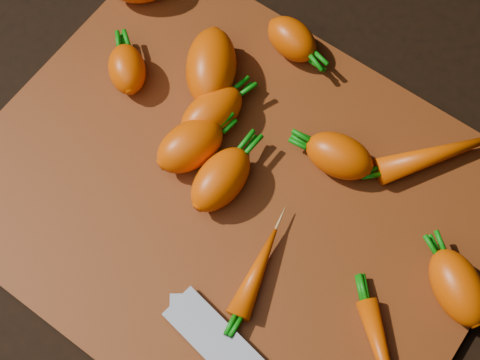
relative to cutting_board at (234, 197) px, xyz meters
The scene contains 12 objects.
ground 0.01m from the cutting_board, ahead, with size 2.00×2.00×0.01m, color black.
cutting_board is the anchor object (origin of this frame).
carrot_1 0.17m from the cutting_board, 165.88° to the left, with size 0.06×0.04×0.04m, color #C54302.
carrot_2 0.13m from the cutting_board, 135.97° to the left, with size 0.09×0.05×0.05m, color #C54302.
carrot_3 0.09m from the cutting_board, 141.53° to the left, with size 0.07×0.04×0.04m, color #C54302.
carrot_4 0.11m from the cutting_board, 53.07° to the left, with size 0.07×0.04×0.04m, color #C54302.
carrot_5 0.18m from the cutting_board, 105.76° to the left, with size 0.06×0.04×0.04m, color #C54302.
carrot_6 0.23m from the cutting_board, ahead, with size 0.07×0.04×0.04m, color #C54302.
carrot_7 0.21m from the cutting_board, 46.24° to the left, with size 0.13×0.03×0.03m, color #C54302.
carrot_9 0.08m from the cutting_board, 39.41° to the right, with size 0.09×0.02×0.02m, color #C54302.
carrot_10 0.07m from the cutting_board, behind, with size 0.07×0.05×0.05m, color #C54302.
carrot_11 0.03m from the cutting_board, behind, with size 0.07×0.04×0.04m, color #C54302.
Camera 1 is at (0.14, -0.18, 0.62)m, focal length 50.00 mm.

